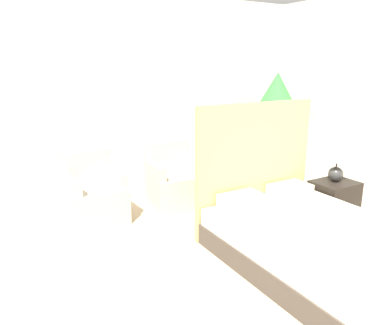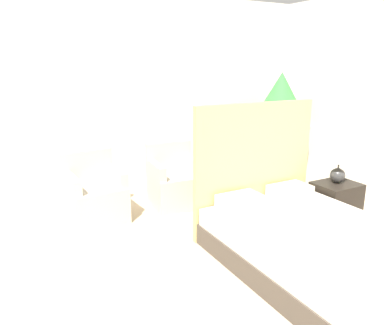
{
  "view_description": "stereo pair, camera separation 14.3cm",
  "coord_description": "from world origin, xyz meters",
  "px_view_note": "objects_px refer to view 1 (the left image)",
  "views": [
    {
      "loc": [
        -2.11,
        -1.01,
        1.92
      ],
      "look_at": [
        0.1,
        2.8,
        0.75
      ],
      "focal_mm": 35.0,
      "sensor_mm": 36.0,
      "label": 1
    },
    {
      "loc": [
        -1.99,
        -1.08,
        1.92
      ],
      "look_at": [
        0.1,
        2.8,
        0.75
      ],
      "focal_mm": 35.0,
      "sensor_mm": 36.0,
      "label": 2
    }
  ],
  "objects_px": {
    "armchair_near_window_left": "(95,200)",
    "potted_palm": "(277,103)",
    "bed": "(316,239)",
    "armchair_near_window_right": "(174,185)",
    "nightstand": "(333,200)",
    "table_lamp": "(337,157)"
  },
  "relations": [
    {
      "from": "armchair_near_window_left",
      "to": "nightstand",
      "type": "xyz_separation_m",
      "value": [
        2.66,
        -1.41,
        -0.04
      ]
    },
    {
      "from": "potted_palm",
      "to": "table_lamp",
      "type": "distance_m",
      "value": 1.76
    },
    {
      "from": "table_lamp",
      "to": "armchair_near_window_right",
      "type": "bearing_deg",
      "value": 138.46
    },
    {
      "from": "armchair_near_window_left",
      "to": "potted_palm",
      "type": "xyz_separation_m",
      "value": [
        3.13,
        0.24,
        1.01
      ]
    },
    {
      "from": "bed",
      "to": "table_lamp",
      "type": "height_order",
      "value": "bed"
    },
    {
      "from": "armchair_near_window_left",
      "to": "potted_palm",
      "type": "relative_size",
      "value": 0.47
    },
    {
      "from": "bed",
      "to": "nightstand",
      "type": "relative_size",
      "value": 4.09
    },
    {
      "from": "armchair_near_window_left",
      "to": "potted_palm",
      "type": "distance_m",
      "value": 3.29
    },
    {
      "from": "armchair_near_window_left",
      "to": "armchair_near_window_right",
      "type": "distance_m",
      "value": 1.12
    },
    {
      "from": "potted_palm",
      "to": "table_lamp",
      "type": "bearing_deg",
      "value": -105.3
    },
    {
      "from": "nightstand",
      "to": "table_lamp",
      "type": "height_order",
      "value": "table_lamp"
    },
    {
      "from": "potted_palm",
      "to": "nightstand",
      "type": "height_order",
      "value": "potted_palm"
    },
    {
      "from": "armchair_near_window_left",
      "to": "table_lamp",
      "type": "distance_m",
      "value": 3.06
    },
    {
      "from": "nightstand",
      "to": "table_lamp",
      "type": "xyz_separation_m",
      "value": [
        0.02,
        0.02,
        0.55
      ]
    },
    {
      "from": "armchair_near_window_right",
      "to": "table_lamp",
      "type": "xyz_separation_m",
      "value": [
        1.57,
        -1.39,
        0.51
      ]
    },
    {
      "from": "bed",
      "to": "potted_palm",
      "type": "xyz_separation_m",
      "value": [
        1.54,
        2.33,
        1.03
      ]
    },
    {
      "from": "bed",
      "to": "armchair_near_window_left",
      "type": "xyz_separation_m",
      "value": [
        -1.59,
        2.09,
        0.02
      ]
    },
    {
      "from": "bed",
      "to": "nightstand",
      "type": "distance_m",
      "value": 1.28
    },
    {
      "from": "armchair_near_window_left",
      "to": "nightstand",
      "type": "distance_m",
      "value": 3.01
    },
    {
      "from": "armchair_near_window_right",
      "to": "potted_palm",
      "type": "height_order",
      "value": "potted_palm"
    },
    {
      "from": "armchair_near_window_right",
      "to": "nightstand",
      "type": "distance_m",
      "value": 2.09
    },
    {
      "from": "armchair_near_window_left",
      "to": "armchair_near_window_right",
      "type": "height_order",
      "value": "same"
    }
  ]
}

